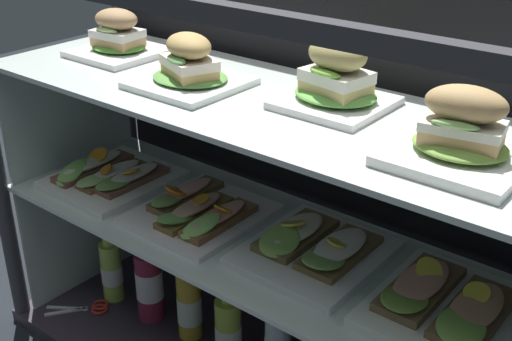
{
  "coord_description": "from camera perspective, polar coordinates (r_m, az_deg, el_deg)",
  "views": [
    {
      "loc": [
        0.74,
        -0.92,
        1.12
      ],
      "look_at": [
        0.0,
        0.0,
        0.55
      ],
      "focal_mm": 46.45,
      "sensor_mm": 36.0,
      "label": 1
    }
  ],
  "objects": [
    {
      "name": "kitchen_scissors",
      "position": [
        1.84,
        -13.89,
        -11.4
      ],
      "size": [
        0.15,
        0.15,
        0.01
      ],
      "color": "silver",
      "rests_on": "case_base_deck"
    },
    {
      "name": "riser_upper_tier",
      "position": [
        1.32,
        0.0,
        -0.21
      ],
      "size": [
        1.21,
        0.37,
        0.29
      ],
      "color": "silver",
      "rests_on": "shelf_lower_glass"
    },
    {
      "name": "plated_roll_sandwich_far_right",
      "position": [
        1.2,
        6.91,
        7.63
      ],
      "size": [
        0.19,
        0.19,
        0.13
      ],
      "color": "white",
      "rests_on": "shelf_upper_glass"
    },
    {
      "name": "shelf_lower_glass",
      "position": [
        1.39,
        0.0,
        -5.88
      ],
      "size": [
        1.23,
        0.39,
        0.01
      ],
      "primitive_type": "cube",
      "color": "silver",
      "rests_on": "riser_lower_tier"
    },
    {
      "name": "plated_roll_sandwich_left_of_center",
      "position": [
        1.31,
        -5.76,
        8.77
      ],
      "size": [
        0.2,
        0.2,
        0.11
      ],
      "color": "white",
      "rests_on": "shelf_upper_glass"
    },
    {
      "name": "riser_lower_tier",
      "position": [
        1.49,
        0.0,
        -11.87
      ],
      "size": [
        1.21,
        0.37,
        0.35
      ],
      "color": "silver",
      "rests_on": "case_base_deck"
    },
    {
      "name": "case_frame",
      "position": [
        1.41,
        2.74,
        -0.06
      ],
      "size": [
        1.29,
        0.45,
        0.93
      ],
      "color": "#333338",
      "rests_on": "ground"
    },
    {
      "name": "juice_bottle_front_left_end",
      "position": [
        1.73,
        -9.16,
        -9.59
      ],
      "size": [
        0.07,
        0.07,
        0.23
      ],
      "color": "maroon",
      "rests_on": "case_base_deck"
    },
    {
      "name": "open_sandwich_tray_far_left",
      "position": [
        1.63,
        -12.4,
        -0.47
      ],
      "size": [
        0.25,
        0.28,
        0.06
      ],
      "color": "white",
      "rests_on": "shelf_lower_glass"
    },
    {
      "name": "juice_bottle_back_right",
      "position": [
        1.65,
        -5.83,
        -11.23
      ],
      "size": [
        0.06,
        0.06,
        0.25
      ],
      "color": "gold",
      "rests_on": "case_base_deck"
    },
    {
      "name": "shelf_upper_glass",
      "position": [
        1.26,
        0.0,
        6.06
      ],
      "size": [
        1.23,
        0.39,
        0.01
      ],
      "primitive_type": "cube",
      "color": "silver",
      "rests_on": "riser_upper_tier"
    },
    {
      "name": "open_sandwich_tray_left_of_center",
      "position": [
        1.45,
        -5.01,
        -3.48
      ],
      "size": [
        0.25,
        0.28,
        0.06
      ],
      "color": "white",
      "rests_on": "shelf_lower_glass"
    },
    {
      "name": "plated_roll_sandwich_mid_left",
      "position": [
        1.02,
        17.26,
        2.76
      ],
      "size": [
        0.2,
        0.2,
        0.12
      ],
      "color": "white",
      "rests_on": "shelf_upper_glass"
    },
    {
      "name": "open_sandwich_tray_far_right",
      "position": [
        1.32,
        5.05,
        -6.65
      ],
      "size": [
        0.25,
        0.28,
        0.06
      ],
      "color": "white",
      "rests_on": "shelf_lower_glass"
    },
    {
      "name": "open_sandwich_tray_right_of_center",
      "position": [
        1.21,
        16.05,
        -11.07
      ],
      "size": [
        0.25,
        0.28,
        0.07
      ],
      "color": "white",
      "rests_on": "shelf_lower_glass"
    },
    {
      "name": "juice_bottle_back_center",
      "position": [
        1.82,
        -12.33,
        -8.31
      ],
      "size": [
        0.06,
        0.06,
        0.22
      ],
      "color": "#B1D755",
      "rests_on": "case_base_deck"
    },
    {
      "name": "juice_bottle_front_fourth",
      "position": [
        1.59,
        -2.41,
        -13.48
      ],
      "size": [
        0.06,
        0.06,
        0.22
      ],
      "color": "#BDCF49",
      "rests_on": "case_base_deck"
    },
    {
      "name": "plated_roll_sandwich_center",
      "position": [
        1.55,
        -11.81,
        11.01
      ],
      "size": [
        0.19,
        0.19,
        0.11
      ],
      "color": "white",
      "rests_on": "shelf_upper_glass"
    }
  ]
}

